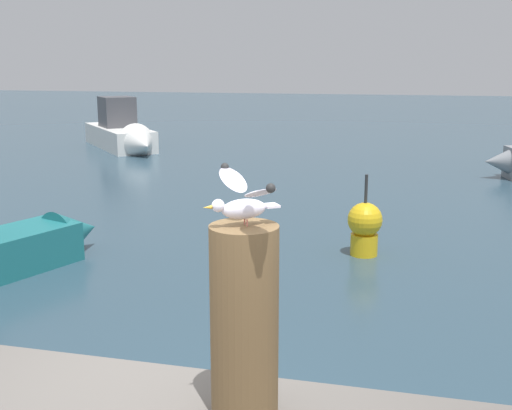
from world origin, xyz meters
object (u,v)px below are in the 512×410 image
Objects in this scene: channel_buoy at (365,227)px; seagull at (243,199)px; boat_white at (124,134)px; mooring_post at (244,322)px.

seagull is at bearing -91.00° from channel_buoy.
mooring_post is at bearing -62.80° from boat_white.
seagull is at bearing -62.81° from boat_white.
boat_white is (-9.23, 17.96, -1.85)m from seagull.
seagull is 7.35m from channel_buoy.
mooring_post is at bearing -90.98° from channel_buoy.
channel_buoy is (0.12, 7.09, -1.93)m from seagull.
mooring_post is 0.77× the size of channel_buoy.
boat_white reaches higher than channel_buoy.
mooring_post is 0.20× the size of boat_white.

